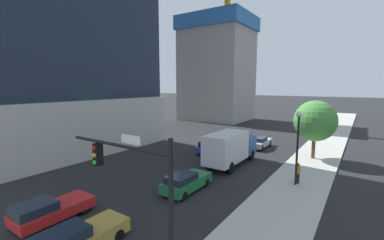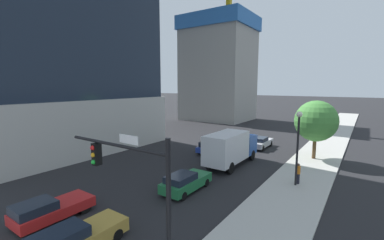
# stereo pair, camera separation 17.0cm
# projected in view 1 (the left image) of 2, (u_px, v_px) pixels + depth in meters

# --- Properties ---
(sidewalk) EXTENTS (4.53, 120.00, 0.15)m
(sidewalk) POSITION_uv_depth(u_px,v_px,m) (303.00, 177.00, 21.62)
(sidewalk) COLOR #B2AFA8
(sidewalk) RESTS_ON ground
(construction_building) EXTENTS (18.45, 24.22, 32.15)m
(construction_building) POSITION_uv_depth(u_px,v_px,m) (217.00, 63.00, 57.62)
(construction_building) COLOR #9E9B93
(construction_building) RESTS_ON ground
(traffic_light_pole) EXTENTS (6.15, 0.48, 5.75)m
(traffic_light_pole) POSITION_uv_depth(u_px,v_px,m) (133.00, 175.00, 10.64)
(traffic_light_pole) COLOR black
(traffic_light_pole) RESTS_ON sidewalk
(street_lamp) EXTENTS (0.44, 0.44, 5.75)m
(street_lamp) POSITION_uv_depth(u_px,v_px,m) (298.00, 137.00, 19.29)
(street_lamp) COLOR black
(street_lamp) RESTS_ON sidewalk
(street_tree) EXTENTS (4.27, 4.27, 6.14)m
(street_tree) POSITION_uv_depth(u_px,v_px,m) (315.00, 121.00, 26.51)
(street_tree) COLOR brown
(street_tree) RESTS_ON sidewalk
(car_red) EXTENTS (1.91, 4.29, 1.40)m
(car_red) POSITION_uv_depth(u_px,v_px,m) (50.00, 210.00, 14.60)
(car_red) COLOR red
(car_red) RESTS_ON ground
(car_silver) EXTENTS (1.72, 4.57, 1.40)m
(car_silver) POSITION_uv_depth(u_px,v_px,m) (260.00, 142.00, 32.06)
(car_silver) COLOR #B7B7BC
(car_silver) RESTS_ON ground
(car_blue) EXTENTS (1.86, 4.38, 1.43)m
(car_blue) POSITION_uv_depth(u_px,v_px,m) (211.00, 147.00, 29.72)
(car_blue) COLOR #233D9E
(car_blue) RESTS_ON ground
(car_gold) EXTENTS (1.73, 4.52, 1.47)m
(car_gold) POSITION_uv_depth(u_px,v_px,m) (77.00, 239.00, 11.77)
(car_gold) COLOR #AD8938
(car_gold) RESTS_ON ground
(car_green) EXTENTS (1.82, 4.38, 1.43)m
(car_green) POSITION_uv_depth(u_px,v_px,m) (186.00, 182.00, 18.87)
(car_green) COLOR #1E6638
(car_green) RESTS_ON ground
(box_truck) EXTENTS (2.45, 7.47, 3.34)m
(box_truck) POSITION_uv_depth(u_px,v_px,m) (230.00, 147.00, 24.84)
(box_truck) COLOR #1E4799
(box_truck) RESTS_ON ground
(pedestrian_orange_shirt) EXTENTS (0.34, 0.34, 1.64)m
(pedestrian_orange_shirt) POSITION_uv_depth(u_px,v_px,m) (298.00, 173.00, 20.00)
(pedestrian_orange_shirt) COLOR black
(pedestrian_orange_shirt) RESTS_ON sidewalk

